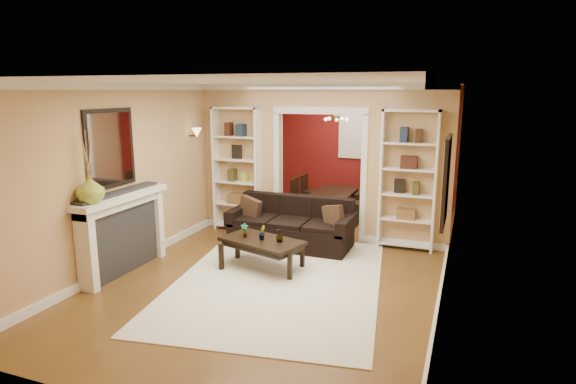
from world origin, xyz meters
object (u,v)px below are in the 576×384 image
at_px(bookshelf_right, 408,181).
at_px(dining_table, 334,204).
at_px(fireplace, 125,234).
at_px(bookshelf_left, 237,170).
at_px(sofa, 291,223).
at_px(coffee_table, 262,254).

distance_m(bookshelf_right, dining_table, 2.49).
distance_m(fireplace, dining_table, 4.60).
height_order(bookshelf_right, fireplace, bookshelf_right).
bearing_deg(dining_table, bookshelf_left, 138.52).
xyz_separation_m(sofa, dining_table, (0.15, 2.20, -0.15)).
xyz_separation_m(sofa, bookshelf_left, (-1.28, 0.58, 0.74)).
relative_size(bookshelf_left, dining_table, 1.57).
bearing_deg(bookshelf_right, fireplace, -145.20).
bearing_deg(bookshelf_right, sofa, -162.33).
relative_size(sofa, coffee_table, 1.75).
xyz_separation_m(coffee_table, fireplace, (-1.79, -0.81, 0.35)).
height_order(sofa, coffee_table, sofa).
xyz_separation_m(sofa, coffee_table, (-0.03, -1.14, -0.18)).
distance_m(coffee_table, dining_table, 3.34).
bearing_deg(fireplace, bookshelf_right, 34.80).
height_order(sofa, fireplace, fireplace).
distance_m(sofa, dining_table, 2.21).
relative_size(bookshelf_left, fireplace, 1.35).
height_order(coffee_table, bookshelf_right, bookshelf_right).
bearing_deg(coffee_table, sofa, 105.37).
bearing_deg(sofa, bookshelf_left, 155.61).
bearing_deg(dining_table, fireplace, 154.59).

